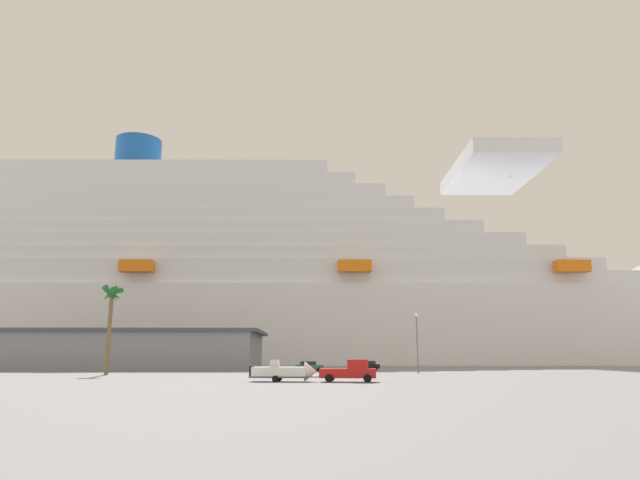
{
  "coord_description": "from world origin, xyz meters",
  "views": [
    {
      "loc": [
        2.02,
        -80.06,
        2.75
      ],
      "look_at": [
        6.15,
        28.95,
        24.81
      ],
      "focal_mm": 31.67,
      "sensor_mm": 36.0,
      "label": 1
    }
  ],
  "objects_px": {
    "small_boat_on_trailer": "(287,372)",
    "parked_car_green_wagon": "(309,366)",
    "street_lamp": "(417,334)",
    "cruise_ship": "(240,288)",
    "parked_car_black_coupe": "(368,365)",
    "palm_tree": "(111,302)",
    "pickup_truck": "(350,371)"
  },
  "relations": [
    {
      "from": "small_boat_on_trailer",
      "to": "parked_car_green_wagon",
      "type": "distance_m",
      "value": 33.47
    },
    {
      "from": "small_boat_on_trailer",
      "to": "street_lamp",
      "type": "bearing_deg",
      "value": 52.14
    },
    {
      "from": "cruise_ship",
      "to": "parked_car_black_coupe",
      "type": "relative_size",
      "value": 61.39
    },
    {
      "from": "palm_tree",
      "to": "street_lamp",
      "type": "relative_size",
      "value": 1.4
    },
    {
      "from": "palm_tree",
      "to": "street_lamp",
      "type": "xyz_separation_m",
      "value": [
        42.74,
        3.52,
        -4.19
      ]
    },
    {
      "from": "cruise_ship",
      "to": "pickup_truck",
      "type": "distance_m",
      "value": 100.02
    },
    {
      "from": "cruise_ship",
      "to": "street_lamp",
      "type": "bearing_deg",
      "value": -65.28
    },
    {
      "from": "parked_car_black_coupe",
      "to": "parked_car_green_wagon",
      "type": "xyz_separation_m",
      "value": [
        -10.15,
        -6.23,
        0.0
      ]
    },
    {
      "from": "pickup_truck",
      "to": "parked_car_green_wagon",
      "type": "xyz_separation_m",
      "value": [
        -3.51,
        34.24,
        -0.21
      ]
    },
    {
      "from": "parked_car_black_coupe",
      "to": "parked_car_green_wagon",
      "type": "distance_m",
      "value": 11.9
    },
    {
      "from": "cruise_ship",
      "to": "street_lamp",
      "type": "xyz_separation_m",
      "value": [
        32.95,
        -71.57,
        -14.85
      ]
    },
    {
      "from": "palm_tree",
      "to": "street_lamp",
      "type": "height_order",
      "value": "palm_tree"
    },
    {
      "from": "pickup_truck",
      "to": "palm_tree",
      "type": "xyz_separation_m",
      "value": [
        -30.84,
        20.76,
        8.67
      ]
    },
    {
      "from": "street_lamp",
      "to": "parked_car_green_wagon",
      "type": "distance_m",
      "value": 18.93
    },
    {
      "from": "cruise_ship",
      "to": "palm_tree",
      "type": "xyz_separation_m",
      "value": [
        -9.79,
        -75.09,
        -10.65
      ]
    },
    {
      "from": "pickup_truck",
      "to": "parked_car_green_wagon",
      "type": "distance_m",
      "value": 34.42
    },
    {
      "from": "parked_car_black_coupe",
      "to": "cruise_ship",
      "type": "bearing_deg",
      "value": 116.56
    },
    {
      "from": "pickup_truck",
      "to": "palm_tree",
      "type": "distance_m",
      "value": 38.18
    },
    {
      "from": "palm_tree",
      "to": "parked_car_black_coupe",
      "type": "distance_m",
      "value": 43.26
    },
    {
      "from": "small_boat_on_trailer",
      "to": "parked_car_green_wagon",
      "type": "xyz_separation_m",
      "value": [
        2.79,
        33.36,
        -0.13
      ]
    },
    {
      "from": "cruise_ship",
      "to": "small_boat_on_trailer",
      "type": "distance_m",
      "value": 98.05
    },
    {
      "from": "pickup_truck",
      "to": "street_lamp",
      "type": "distance_m",
      "value": 27.41
    },
    {
      "from": "street_lamp",
      "to": "parked_car_black_coupe",
      "type": "bearing_deg",
      "value": 108.01
    },
    {
      "from": "cruise_ship",
      "to": "pickup_truck",
      "type": "bearing_deg",
      "value": -77.61
    },
    {
      "from": "parked_car_black_coupe",
      "to": "pickup_truck",
      "type": "bearing_deg",
      "value": -99.31
    },
    {
      "from": "palm_tree",
      "to": "parked_car_green_wagon",
      "type": "xyz_separation_m",
      "value": [
        27.33,
        13.48,
        -8.88
      ]
    },
    {
      "from": "pickup_truck",
      "to": "palm_tree",
      "type": "relative_size",
      "value": 0.48
    },
    {
      "from": "street_lamp",
      "to": "small_boat_on_trailer",
      "type": "bearing_deg",
      "value": -127.86
    },
    {
      "from": "small_boat_on_trailer",
      "to": "street_lamp",
      "type": "distance_m",
      "value": 29.99
    },
    {
      "from": "small_boat_on_trailer",
      "to": "parked_car_black_coupe",
      "type": "height_order",
      "value": "small_boat_on_trailer"
    },
    {
      "from": "cruise_ship",
      "to": "street_lamp",
      "type": "relative_size",
      "value": 31.37
    },
    {
      "from": "small_boat_on_trailer",
      "to": "parked_car_green_wagon",
      "type": "bearing_deg",
      "value": 85.22
    }
  ]
}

